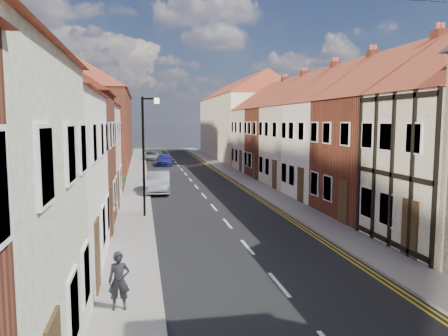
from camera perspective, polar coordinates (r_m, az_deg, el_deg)
name	(u,v)px	position (r m, az deg, el deg)	size (l,w,h in m)	color
road	(196,187)	(32.77, -3.62, -2.48)	(7.00, 90.00, 0.02)	black
pavement_left	(137,188)	(32.52, -11.35, -2.57)	(1.80, 90.00, 0.12)	#9F9890
pavement_right	(253,185)	(33.59, 3.85, -2.19)	(1.80, 90.00, 0.12)	#9F9890
cottage_r_white_near	(405,130)	(24.23, 22.61, 4.63)	(8.30, 6.00, 9.00)	brown
cottage_r_cream_mid	(355,128)	(28.90, 16.72, 5.02)	(8.30, 5.20, 9.00)	white
cottage_r_pink	(320,127)	(33.78, 12.49, 5.25)	(8.30, 6.00, 9.00)	white
cottage_r_white_far	(296,126)	(38.80, 9.34, 5.41)	(8.30, 5.20, 9.00)	brown
cottage_r_cream_far	(277,126)	(43.92, 6.91, 5.52)	(8.30, 6.00, 9.00)	white
cottage_l_brick_mid	(16,130)	(20.89, -25.54, 4.48)	(8.30, 5.70, 9.10)	brown
cottage_l_pink	(45,131)	(26.55, -22.34, 4.51)	(8.30, 6.30, 8.80)	#BD9B96
block_right_far	(242,118)	(58.68, 2.37, 6.50)	(8.30, 24.20, 10.50)	white
block_left_far	(94,118)	(52.43, -16.65, 6.29)	(8.30, 24.20, 10.50)	brown
lamppost	(145,149)	(22.20, -10.26, 2.49)	(0.88, 0.15, 6.00)	black
car_mid	(158,182)	(30.40, -8.56, -1.85)	(1.53, 4.40, 1.45)	#9A9EA1
car_far	(164,160)	(48.95, -7.78, 1.03)	(1.70, 4.18, 1.21)	navy
car_distant	(151,156)	(56.17, -9.55, 1.58)	(1.78, 3.86, 1.07)	#9FA3A6
pedestrian_left	(119,281)	(11.76, -13.54, -14.13)	(0.55, 0.36, 1.50)	black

